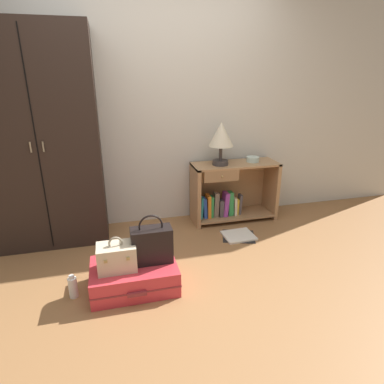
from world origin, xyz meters
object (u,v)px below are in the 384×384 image
object	(u,v)px
table_lamp	(221,137)
bowl	(253,159)
bookshelf	(230,192)
bottle	(73,287)
open_book_on_floor	(239,236)
handbag	(152,244)
wardrobe	(42,142)
suitcase_large	(134,276)
train_case	(117,257)

from	to	relation	value
table_lamp	bowl	distance (m)	0.48
bookshelf	bowl	size ratio (longest dim) A/B	6.75
bookshelf	bottle	world-z (taller)	bookshelf
bottle	open_book_on_floor	world-z (taller)	bottle
handbag	open_book_on_floor	bearing A→B (deg)	30.74
wardrobe	table_lamp	size ratio (longest dim) A/B	4.41
suitcase_large	bottle	xyz separation A→B (m)	(-0.46, -0.00, -0.02)
wardrobe	handbag	size ratio (longest dim) A/B	5.05
handbag	suitcase_large	bearing A→B (deg)	-173.60
table_lamp	open_book_on_floor	bearing A→B (deg)	-79.64
table_lamp	handbag	world-z (taller)	table_lamp
handbag	open_book_on_floor	distance (m)	1.18
open_book_on_floor	bowl	bearing A→B (deg)	55.02
table_lamp	handbag	distance (m)	1.48
wardrobe	train_case	distance (m)	1.37
bowl	bottle	distance (m)	2.25
bookshelf	wardrobe	bearing A→B (deg)	-178.46
handbag	open_book_on_floor	xyz separation A→B (m)	(0.97, 0.58, -0.35)
wardrobe	open_book_on_floor	bearing A→B (deg)	-12.44
train_case	bottle	bearing A→B (deg)	176.12
wardrobe	suitcase_large	distance (m)	1.52
suitcase_large	open_book_on_floor	distance (m)	1.27
suitcase_large	train_case	distance (m)	0.24
wardrobe	bottle	xyz separation A→B (m)	(0.24, -1.00, -0.92)
table_lamp	bowl	size ratio (longest dim) A/B	3.23
bowl	train_case	distance (m)	1.93
bowl	open_book_on_floor	distance (m)	0.88
table_lamp	bottle	distance (m)	2.02
wardrobe	train_case	bearing A→B (deg)	-60.34
bottle	open_book_on_floor	size ratio (longest dim) A/B	0.47
bowl	open_book_on_floor	xyz separation A→B (m)	(-0.32, -0.45, -0.69)
wardrobe	open_book_on_floor	xyz separation A→B (m)	(1.82, -0.40, -1.00)
bookshelf	table_lamp	distance (m)	0.67
bookshelf	suitcase_large	size ratio (longest dim) A/B	1.43
bookshelf	table_lamp	bearing A→B (deg)	-166.93
bowl	open_book_on_floor	bearing A→B (deg)	-124.98
table_lamp	open_book_on_floor	xyz separation A→B (m)	(0.08, -0.42, -0.97)
train_case	open_book_on_floor	size ratio (longest dim) A/B	0.71
table_lamp	bowl	xyz separation A→B (m)	(0.39, 0.03, -0.28)
wardrobe	bowl	xyz separation A→B (m)	(2.14, 0.05, -0.32)
train_case	handbag	world-z (taller)	handbag
bookshelf	bottle	xyz separation A→B (m)	(-1.65, -1.05, -0.24)
suitcase_large	bookshelf	bearing A→B (deg)	41.42
open_book_on_floor	wardrobe	bearing A→B (deg)	167.56
suitcase_large	bowl	bearing A→B (deg)	36.06
table_lamp	open_book_on_floor	world-z (taller)	table_lamp
table_lamp	train_case	world-z (taller)	table_lamp
bookshelf	bowl	xyz separation A→B (m)	(0.25, -0.00, 0.37)
open_book_on_floor	bookshelf	bearing A→B (deg)	81.66
wardrobe	bottle	bearing A→B (deg)	-76.36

